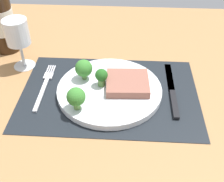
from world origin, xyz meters
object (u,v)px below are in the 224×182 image
object	(u,v)px
steak	(128,83)
wine_bottle	(0,16)
fork	(45,86)
knife	(172,93)
plate	(109,90)
wine_glass	(17,35)

from	to	relation	value
steak	wine_bottle	world-z (taller)	wine_bottle
fork	wine_bottle	size ratio (longest dim) A/B	0.65
fork	knife	bearing A→B (deg)	-0.08
plate	steak	distance (cm)	5.01
fork	knife	world-z (taller)	knife
fork	knife	xyz separation A→B (cm)	(33.70, -0.89, 0.05)
plate	steak	bearing A→B (deg)	11.54
plate	wine_glass	xyz separation A→B (cm)	(-25.76, 10.95, 9.10)
wine_glass	plate	bearing A→B (deg)	-23.03
fork	wine_glass	distance (cm)	15.92
knife	wine_glass	world-z (taller)	wine_glass
wine_glass	steak	bearing A→B (deg)	-18.27
steak	plate	bearing A→B (deg)	-168.46
fork	wine_glass	xyz separation A→B (cm)	(-8.33, 9.53, 9.65)
wine_bottle	wine_glass	size ratio (longest dim) A/B	2.03
fork	wine_glass	world-z (taller)	wine_glass
plate	wine_bottle	distance (cm)	40.30
knife	wine_glass	distance (cm)	44.35
fork	wine_bottle	xyz separation A→B (cm)	(-16.18, 18.41, 10.61)
steak	wine_bottle	distance (cm)	43.40
plate	wine_glass	distance (cm)	29.43
knife	wine_glass	xyz separation A→B (cm)	(-42.03, 10.42, 9.59)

